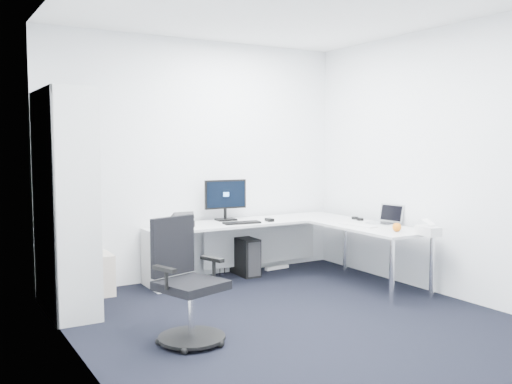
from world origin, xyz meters
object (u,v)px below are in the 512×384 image
l_desk (271,253)px  bookshelf (65,202)px  task_chair (191,282)px  monitor (226,200)px  laptop (382,215)px

l_desk → bookshelf: (-2.17, 0.05, 0.68)m
bookshelf → task_chair: bearing=-64.8°
l_desk → monitor: 0.81m
task_chair → monitor: (1.23, 1.79, 0.41)m
task_chair → laptop: size_ratio=3.22×
l_desk → task_chair: size_ratio=2.33×
l_desk → task_chair: bearing=-139.7°
bookshelf → monitor: 1.92m
monitor → laptop: 1.74m
bookshelf → monitor: bearing=13.1°
bookshelf → task_chair: 1.59m
monitor → laptop: size_ratio=1.67×
bookshelf → monitor: size_ratio=4.03×
task_chair → monitor: size_ratio=1.93×
bookshelf → l_desk: bearing=-1.3°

